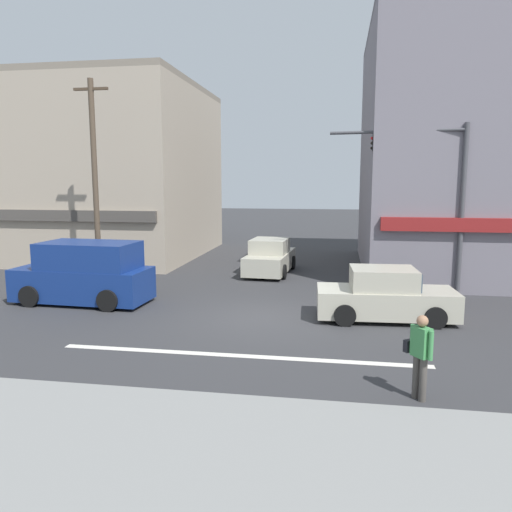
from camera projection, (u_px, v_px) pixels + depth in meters
ground_plane at (262, 317)px, 15.41m from camera, size 120.00×120.00×0.00m
lane_marking_stripe at (240, 356)px, 12.00m from camera, size 9.00×0.24×0.01m
sidewalk_curb at (171, 471)px, 7.11m from camera, size 40.00×5.00×0.16m
building_left_block at (84, 172)px, 28.15m from camera, size 13.31×11.23×9.32m
street_tree at (457, 199)px, 19.43m from camera, size 3.10×3.10×5.06m
utility_pole_near_left at (95, 180)px, 19.75m from camera, size 1.40×0.22×8.08m
traffic_light_mast at (435, 181)px, 18.01m from camera, size 4.85×0.81×6.20m
van_waiting_far at (85, 274)px, 17.08m from camera, size 4.68×2.21×2.11m
sedan_approaching_near at (270, 258)px, 22.62m from camera, size 2.08×4.20×1.58m
sedan_crossing_center at (385, 297)px, 15.05m from camera, size 4.19×2.06×1.58m
pedestrian_foreground_with_bag at (420, 352)px, 9.49m from camera, size 0.50×0.65×1.67m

